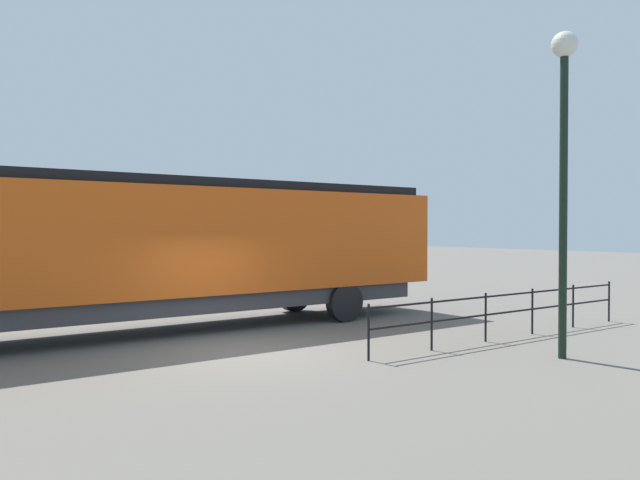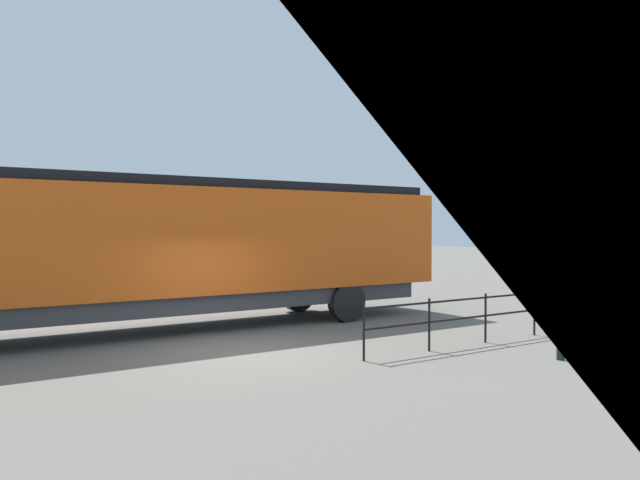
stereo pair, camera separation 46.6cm
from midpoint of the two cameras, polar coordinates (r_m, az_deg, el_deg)
The scene contains 4 objects.
ground_plane at distance 13.29m, azimuth -6.33°, elevation -10.30°, with size 120.00×120.00×0.00m, color #666059.
locomotive at distance 15.92m, azimuth -14.06°, elevation -0.50°, with size 2.91×17.31×3.87m.
lamp_post at distance 13.27m, azimuth 22.60°, elevation 9.53°, with size 0.52×0.52×6.56m.
platform_fence at distance 15.34m, azimuth 18.20°, elevation -6.05°, with size 0.05×8.87×1.13m.
Camera 2 is at (11.70, -5.80, 2.62)m, focal length 34.33 mm.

